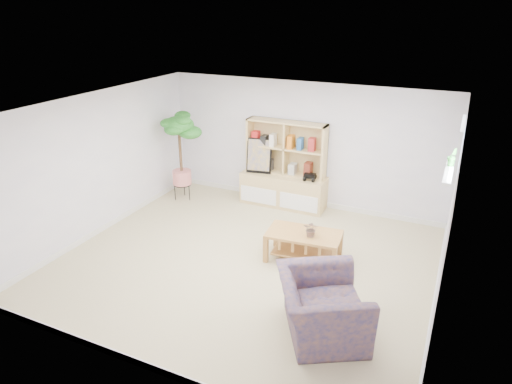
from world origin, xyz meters
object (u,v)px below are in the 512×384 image
at_px(floor_tree, 181,157).
at_px(armchair, 322,303).
at_px(coffee_table, 303,246).
at_px(storage_unit, 284,165).

height_order(floor_tree, armchair, floor_tree).
bearing_deg(floor_tree, armchair, -36.24).
relative_size(coffee_table, floor_tree, 0.63).
bearing_deg(armchair, coffee_table, -3.07).
xyz_separation_m(coffee_table, floor_tree, (-3.03, 1.24, 0.66)).
distance_m(floor_tree, armchair, 4.72).
height_order(coffee_table, floor_tree, floor_tree).
bearing_deg(floor_tree, coffee_table, -22.32).
bearing_deg(floor_tree, storage_unit, 16.09).
bearing_deg(storage_unit, floor_tree, -163.91).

